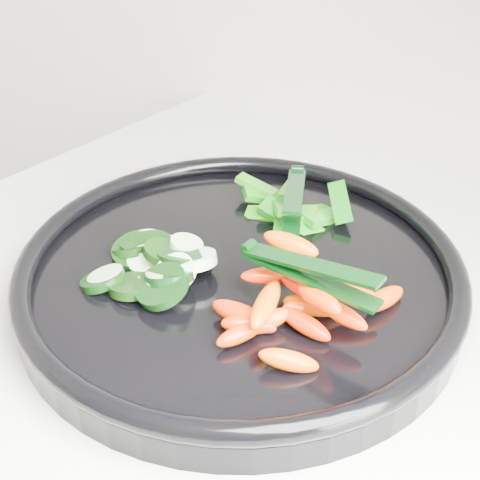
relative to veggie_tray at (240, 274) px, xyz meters
The scene contains 6 objects.
veggie_tray is the anchor object (origin of this frame).
cucumber_pile 0.07m from the veggie_tray, 141.71° to the right, with size 0.12×0.12×0.04m.
carrot_pile 0.08m from the veggie_tray, 16.59° to the right, with size 0.12×0.15×0.05m.
pepper_pile 0.10m from the veggie_tray, 100.40° to the left, with size 0.13×0.10×0.04m.
tong_carrot 0.10m from the veggie_tray, 14.76° to the right, with size 0.11×0.02×0.02m.
tong_pepper 0.10m from the veggie_tray, 98.74° to the left, with size 0.07×0.10×0.02m.
Camera 1 is at (-0.39, 1.34, 1.29)m, focal length 50.00 mm.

